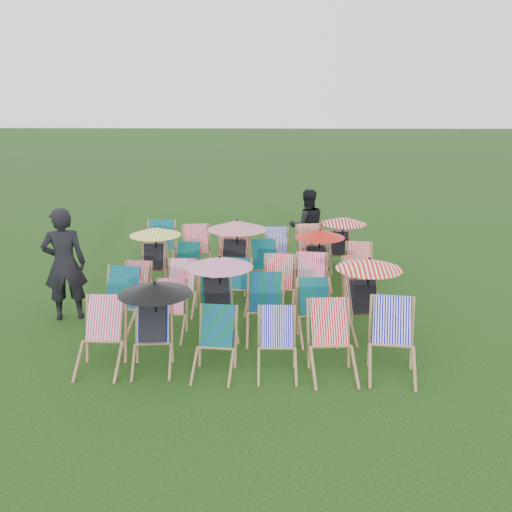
{
  "coord_description": "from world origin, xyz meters",
  "views": [
    {
      "loc": [
        0.31,
        -9.51,
        3.81
      ],
      "look_at": [
        0.1,
        0.43,
        0.9
      ],
      "focal_mm": 40.0,
      "sensor_mm": 36.0,
      "label": 1
    }
  ],
  "objects_px": {
    "deckchair_5": "(393,341)",
    "person_rear": "(307,226)",
    "deckchair_29": "(342,243)",
    "deckchair_0": "(100,337)",
    "person_left": "(64,264)"
  },
  "relations": [
    {
      "from": "deckchair_0",
      "to": "person_left",
      "type": "height_order",
      "value": "person_left"
    },
    {
      "from": "deckchair_5",
      "to": "deckchair_29",
      "type": "distance_m",
      "value": 4.78
    },
    {
      "from": "person_left",
      "to": "person_rear",
      "type": "relative_size",
      "value": 1.16
    },
    {
      "from": "deckchair_0",
      "to": "deckchair_29",
      "type": "height_order",
      "value": "deckchair_29"
    },
    {
      "from": "deckchair_0",
      "to": "person_left",
      "type": "xyz_separation_m",
      "value": [
        -1.1,
        1.85,
        0.5
      ]
    },
    {
      "from": "person_left",
      "to": "person_rear",
      "type": "distance_m",
      "value": 5.51
    },
    {
      "from": "person_left",
      "to": "deckchair_5",
      "type": "bearing_deg",
      "value": 144.13
    },
    {
      "from": "deckchair_5",
      "to": "person_rear",
      "type": "bearing_deg",
      "value": 106.57
    },
    {
      "from": "deckchair_0",
      "to": "person_rear",
      "type": "distance_m",
      "value": 6.18
    },
    {
      "from": "deckchair_0",
      "to": "person_rear",
      "type": "xyz_separation_m",
      "value": [
        3.22,
        5.26,
        0.36
      ]
    },
    {
      "from": "deckchair_29",
      "to": "person_left",
      "type": "relative_size",
      "value": 0.6
    },
    {
      "from": "deckchair_0",
      "to": "deckchair_5",
      "type": "bearing_deg",
      "value": -0.68
    },
    {
      "from": "deckchair_0",
      "to": "person_left",
      "type": "relative_size",
      "value": 0.49
    },
    {
      "from": "deckchair_0",
      "to": "deckchair_29",
      "type": "xyz_separation_m",
      "value": [
        3.94,
        4.68,
        0.14
      ]
    },
    {
      "from": "deckchair_0",
      "to": "person_left",
      "type": "bearing_deg",
      "value": 121.32
    }
  ]
}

